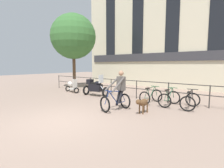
{
  "coord_description": "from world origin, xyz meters",
  "views": [
    {
      "loc": [
        5.06,
        -3.54,
        1.96
      ],
      "look_at": [
        0.03,
        2.86,
        1.05
      ],
      "focal_mm": 28.0,
      "sensor_mm": 36.0,
      "label": 1
    }
  ],
  "objects": [
    {
      "name": "dog",
      "position": [
        1.79,
        2.61,
        0.43
      ],
      "size": [
        0.29,
        0.91,
        0.62
      ],
      "rotation": [
        0.0,
        0.0,
        -0.09
      ],
      "color": "brown",
      "rests_on": "ground_plane"
    },
    {
      "name": "tree_canalside_left",
      "position": [
        -6.65,
        6.16,
        4.27
      ],
      "size": [
        3.73,
        3.73,
        6.15
      ],
      "color": "brown",
      "rests_on": "ground_plane"
    },
    {
      "name": "cyclist_with_bike",
      "position": [
        0.69,
        2.44,
        0.76
      ],
      "size": [
        0.95,
        1.3,
        1.7
      ],
      "rotation": [
        0.0,
        0.0,
        -0.25
      ],
      "color": "black",
      "rests_on": "ground_plane"
    },
    {
      "name": "building_facade",
      "position": [
        0.0,
        10.99,
        5.1
      ],
      "size": [
        18.0,
        0.72,
        10.25
      ],
      "color": "beige",
      "rests_on": "ground_plane"
    },
    {
      "name": "parked_bicycle_mid_right",
      "position": [
        3.11,
        4.54,
        0.36
      ],
      "size": [
        0.71,
        1.14,
        0.86
      ],
      "rotation": [
        0.0,
        0.0,
        3.18
      ],
      "color": "black",
      "rests_on": "ground_plane"
    },
    {
      "name": "parked_scooter",
      "position": [
        -4.81,
        4.36,
        0.46
      ],
      "size": [
        1.33,
        0.61,
        0.96
      ],
      "rotation": [
        0.0,
        0.0,
        1.4
      ],
      "color": "black",
      "rests_on": "ground_plane"
    },
    {
      "name": "ground_plane",
      "position": [
        0.0,
        0.0,
        0.0
      ],
      "size": [
        60.0,
        60.0,
        0.0
      ],
      "primitive_type": "plane",
      "color": "gray"
    },
    {
      "name": "canal_railing",
      "position": [
        -0.0,
        5.2,
        0.71
      ],
      "size": [
        15.05,
        0.05,
        1.05
      ],
      "color": "#2D2B28",
      "rests_on": "ground_plane"
    },
    {
      "name": "parked_motorcycle",
      "position": [
        -2.42,
        4.29,
        0.56
      ],
      "size": [
        1.69,
        0.75,
        1.35
      ],
      "rotation": [
        0.0,
        0.0,
        1.65
      ],
      "color": "black",
      "rests_on": "ground_plane"
    },
    {
      "name": "parked_bicycle_mid_left",
      "position": [
        2.16,
        4.54,
        0.36
      ],
      "size": [
        0.72,
        1.15,
        0.86
      ],
      "rotation": [
        0.0,
        0.0,
        3.08
      ],
      "color": "black",
      "rests_on": "ground_plane"
    },
    {
      "name": "parked_bicycle_near_lamp",
      "position": [
        1.22,
        4.54,
        0.36
      ],
      "size": [
        0.84,
        1.2,
        0.86
      ],
      "rotation": [
        0.0,
        0.0,
        2.97
      ],
      "color": "black",
      "rests_on": "ground_plane"
    }
  ]
}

